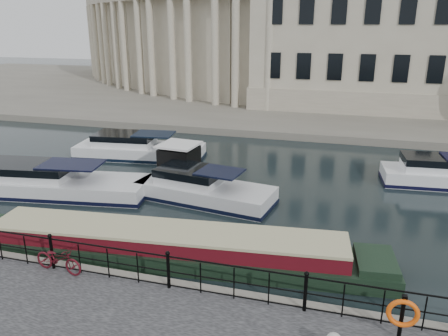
# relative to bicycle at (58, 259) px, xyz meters

# --- Properties ---
(ground_plane) EXTENTS (160.00, 160.00, 0.00)m
(ground_plane) POSITION_rel_bicycle_xyz_m (3.68, 2.38, -1.01)
(ground_plane) COLOR black
(ground_plane) RESTS_ON ground
(far_bank) EXTENTS (120.00, 42.00, 0.55)m
(far_bank) POSITION_rel_bicycle_xyz_m (3.68, 41.38, -0.73)
(far_bank) COLOR #6B665B
(far_bank) RESTS_ON ground_plane
(railing) EXTENTS (24.14, 0.14, 1.22)m
(railing) POSITION_rel_bicycle_xyz_m (3.68, 0.13, 0.19)
(railing) COLOR black
(railing) RESTS_ON near_quay
(civic_building) EXTENTS (53.55, 31.84, 16.85)m
(civic_building) POSITION_rel_bicycle_xyz_m (2.68, 37.09, 6.03)
(civic_building) COLOR #ADA38C
(civic_building) RESTS_ON far_bank
(bicycle) EXTENTS (1.79, 0.79, 0.91)m
(bicycle) POSITION_rel_bicycle_xyz_m (0.00, 0.00, 0.00)
(bicycle) COLOR #4F0E17
(bicycle) RESTS_ON near_quay
(life_ring_post) EXTENTS (0.78, 0.20, 1.28)m
(life_ring_post) POSITION_rel_bicycle_xyz_m (10.07, -0.46, 0.34)
(life_ring_post) COLOR black
(life_ring_post) RESTS_ON near_quay
(narrowboat) EXTENTS (15.89, 3.67, 1.58)m
(narrowboat) POSITION_rel_bicycle_xyz_m (2.56, 2.48, -0.64)
(narrowboat) COLOR black
(narrowboat) RESTS_ON ground_plane
(harbour_hut) EXTENTS (2.83, 2.44, 2.16)m
(harbour_hut) POSITION_rel_bicycle_xyz_m (0.09, 10.18, -0.05)
(harbour_hut) COLOR #6B665B
(harbour_hut) RESTS_ON ground_plane
(cabin_cruisers) EXTENTS (27.05, 10.55, 1.99)m
(cabin_cruisers) POSITION_rel_bicycle_xyz_m (-0.22, 10.16, -0.64)
(cabin_cruisers) COLOR silver
(cabin_cruisers) RESTS_ON ground_plane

